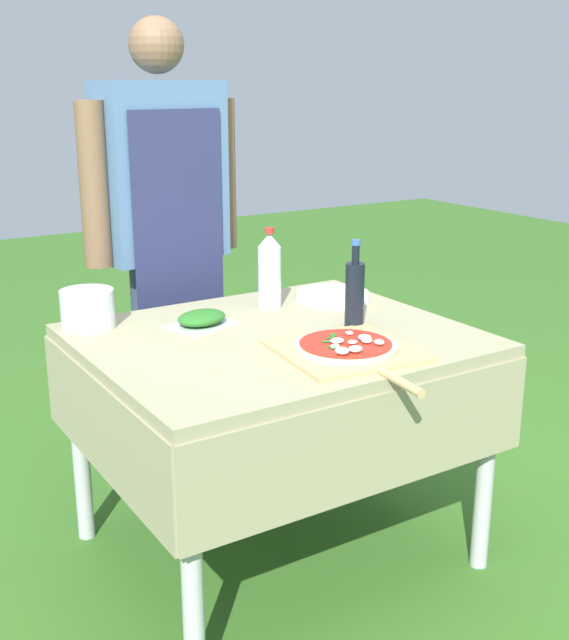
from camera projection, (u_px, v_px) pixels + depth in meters
ground_plane at (277, 550)px, 2.61m from camera, size 12.00×12.00×0.00m
prep_table at (276, 366)px, 2.43m from camera, size 1.12×0.96×0.74m
person_cook at (164, 217)px, 2.91m from camera, size 0.63×0.25×1.68m
pizza_on_peel at (347, 349)px, 2.23m from camera, size 0.40×0.56×0.05m
oil_bottle at (355, 293)px, 2.45m from camera, size 0.06×0.06×0.27m
water_bottle at (270, 270)px, 2.65m from camera, size 0.08×0.08×0.27m
herb_container at (202, 319)px, 2.47m from camera, size 0.23×0.19×0.05m
mixing_tub at (88, 309)px, 2.45m from camera, size 0.16×0.16×0.12m
plate_stack at (333, 296)px, 2.77m from camera, size 0.26×0.26×0.03m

